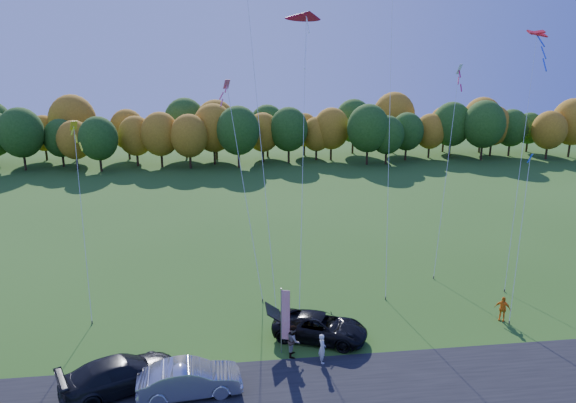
{
  "coord_description": "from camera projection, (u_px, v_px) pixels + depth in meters",
  "views": [
    {
      "loc": [
        -3.94,
        -25.55,
        15.6
      ],
      "look_at": [
        0.0,
        6.0,
        7.0
      ],
      "focal_mm": 32.0,
      "sensor_mm": 36.0,
      "label": 1
    }
  ],
  "objects": [
    {
      "name": "kite_parafoil_rainbow",
      "position": [
        522.0,
        154.0,
        38.1
      ],
      "size": [
        6.96,
        8.86,
        18.44
      ],
      "color": "#4C3F33",
      "rests_on": "ground"
    },
    {
      "name": "kite_diamond_yellow",
      "position": [
        82.0,
        219.0,
        32.79
      ],
      "size": [
        1.94,
        6.15,
        12.23
      ],
      "color": "#4C3F33",
      "rests_on": "ground"
    },
    {
      "name": "kite_delta_red",
      "position": [
        303.0,
        148.0,
        34.5
      ],
      "size": [
        3.28,
        10.72,
        20.49
      ],
      "color": "#4C3F33",
      "rests_on": "ground"
    },
    {
      "name": "dark_truck_a",
      "position": [
        121.0,
        374.0,
        25.19
      ],
      "size": [
        6.19,
        4.56,
        1.67
      ],
      "primitive_type": "imported",
      "rotation": [
        0.0,
        0.0,
        2.01
      ],
      "color": "black",
      "rests_on": "ground"
    },
    {
      "name": "tree_line",
      "position": [
        250.0,
        164.0,
        81.7
      ],
      "size": [
        116.0,
        12.0,
        10.0
      ],
      "primitive_type": null,
      "color": "#1E4711",
      "rests_on": "ground"
    },
    {
      "name": "person_tailgate_a",
      "position": [
        322.0,
        348.0,
        27.47
      ],
      "size": [
        0.42,
        0.62,
        1.65
      ],
      "primitive_type": "imported",
      "rotation": [
        0.0,
        0.0,
        1.61
      ],
      "color": "silver",
      "rests_on": "ground"
    },
    {
      "name": "kite_diamond_blue_low",
      "position": [
        520.0,
        238.0,
        32.35
      ],
      "size": [
        2.9,
        4.19,
        10.23
      ],
      "color": "#4C3F33",
      "rests_on": "ground"
    },
    {
      "name": "kite_parafoil_orange",
      "position": [
        391.0,
        69.0,
        37.5
      ],
      "size": [
        5.31,
        13.7,
        30.71
      ],
      "color": "#4C3F33",
      "rests_on": "ground"
    },
    {
      "name": "person_tailgate_b",
      "position": [
        294.0,
        340.0,
        28.1
      ],
      "size": [
        0.83,
        0.98,
        1.8
      ],
      "primitive_type": "imported",
      "rotation": [
        0.0,
        0.0,
        1.39
      ],
      "color": "gray",
      "rests_on": "ground"
    },
    {
      "name": "kite_diamond_pink",
      "position": [
        244.0,
        187.0,
        35.81
      ],
      "size": [
        2.52,
        7.02,
        14.78
      ],
      "color": "#4C3F33",
      "rests_on": "ground"
    },
    {
      "name": "silver_sedan",
      "position": [
        190.0,
        379.0,
        24.81
      ],
      "size": [
        5.13,
        2.21,
        1.64
      ],
      "primitive_type": "imported",
      "rotation": [
        0.0,
        0.0,
        1.67
      ],
      "color": "#AEAEB3",
      "rests_on": "ground"
    },
    {
      "name": "person_east",
      "position": [
        502.0,
        309.0,
        31.97
      ],
      "size": [
        0.98,
        0.86,
        1.59
      ],
      "primitive_type": "imported",
      "rotation": [
        0.0,
        0.0,
        -0.63
      ],
      "color": "orange",
      "rests_on": "ground"
    },
    {
      "name": "ground",
      "position": [
        301.0,
        348.0,
        29.01
      ],
      "size": [
        160.0,
        160.0,
        0.0
      ],
      "primitive_type": "plane",
      "color": "#254D14"
    },
    {
      "name": "feather_flag",
      "position": [
        285.0,
        314.0,
        27.9
      ],
      "size": [
        0.49,
        0.23,
        3.9
      ],
      "color": "#999999",
      "rests_on": "ground"
    },
    {
      "name": "kite_delta_blue",
      "position": [
        254.0,
        74.0,
        34.99
      ],
      "size": [
        3.61,
        12.88,
        29.68
      ],
      "color": "#4C3F33",
      "rests_on": "ground"
    },
    {
      "name": "asphalt_strip",
      "position": [
        313.0,
        391.0,
        25.18
      ],
      "size": [
        90.0,
        6.0,
        0.01
      ],
      "primitive_type": "cube",
      "color": "black",
      "rests_on": "ground"
    },
    {
      "name": "black_suv",
      "position": [
        320.0,
        327.0,
        29.82
      ],
      "size": [
        6.02,
        4.49,
        1.52
      ],
      "primitive_type": "imported",
      "rotation": [
        0.0,
        0.0,
        1.16
      ],
      "color": "black",
      "rests_on": "ground"
    },
    {
      "name": "kite_diamond_white",
      "position": [
        447.0,
        168.0,
        39.99
      ],
      "size": [
        4.63,
        7.73,
        15.93
      ],
      "color": "#4C3F33",
      "rests_on": "ground"
    }
  ]
}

